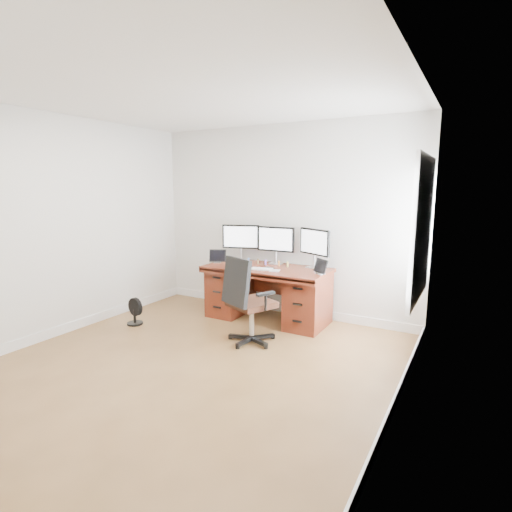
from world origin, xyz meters
The scene contains 20 objects.
ground centered at (0.00, 0.00, 0.00)m, with size 4.50×4.50×0.00m, color brown.
back_wall centered at (0.00, 2.25, 1.35)m, with size 4.00×0.10×2.70m, color silver.
right_wall centered at (2.00, 0.11, 1.35)m, with size 0.10×4.50×2.70m.
desk centered at (0.00, 1.83, 0.40)m, with size 1.70×0.80×0.75m.
office_chair centered at (0.20, 0.97, 0.34)m, with size 0.73×0.73×1.04m.
floor_fan centered at (-1.46, 0.76, 0.18)m, with size 0.25×0.21×0.36m.
monitor_left centered at (-0.58, 2.07, 1.09)m, with size 0.53×0.21×0.53m.
monitor_center centered at (0.00, 2.07, 1.09)m, with size 0.55×0.15×0.53m.
monitor_right centered at (0.58, 2.07, 1.09)m, with size 0.51×0.28×0.53m.
tablet_left centered at (-0.78, 1.75, 0.84)m, with size 0.24×0.17×0.19m.
tablet_right centered at (0.79, 1.75, 0.84)m, with size 0.23×0.20×0.19m.
keyboard centered at (0.01, 1.63, 0.76)m, with size 0.28×0.12×0.01m, color white.
trackpad centered at (0.21, 1.63, 0.76)m, with size 0.13×0.13×0.01m, color #B9BCC0.
drawing_tablet centered at (-0.27, 1.60, 0.76)m, with size 0.20×0.12×0.01m, color black.
phone centered at (0.06, 1.75, 0.76)m, with size 0.13×0.07×0.01m, color black.
figurine_blue centered at (-0.38, 1.95, 0.79)m, with size 0.03×0.03×0.08m.
figurine_brown centered at (-0.22, 1.95, 0.79)m, with size 0.03×0.03×0.08m.
figurine_purple centered at (-0.10, 1.95, 0.79)m, with size 0.03×0.03×0.08m.
figurine_orange centered at (0.11, 1.95, 0.79)m, with size 0.03×0.03×0.08m.
figurine_yellow centered at (0.24, 1.95, 0.79)m, with size 0.03×0.03×0.08m.
Camera 1 is at (2.49, -2.92, 1.83)m, focal length 28.00 mm.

